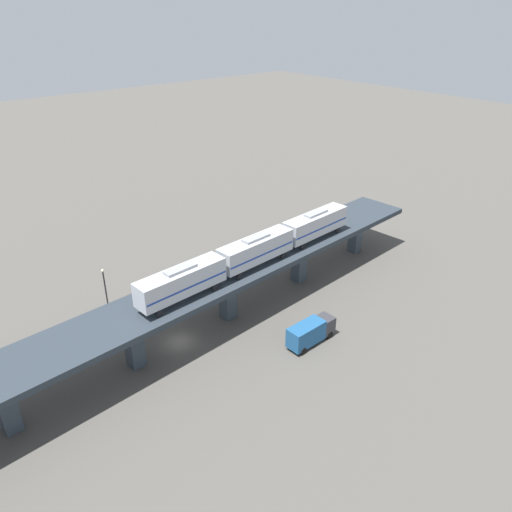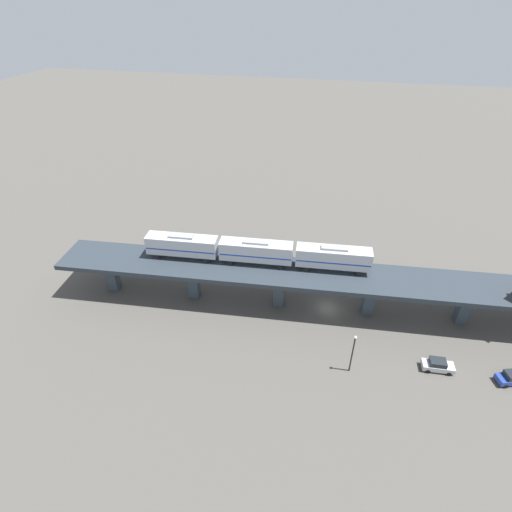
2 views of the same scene
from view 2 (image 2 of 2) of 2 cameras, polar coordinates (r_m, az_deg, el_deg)
name	(u,v)px [view 2 (image 2 of 2)]	position (r m, az deg, el deg)	size (l,w,h in m)	color
ground_plane	(328,308)	(70.22, 10.19, -7.38)	(400.00, 400.00, 0.00)	#4C4944
elevated_viaduct	(330,280)	(66.28, 10.59, -3.34)	(15.31, 92.37, 7.24)	#283039
subway_train	(256,251)	(65.67, 0.00, 0.75)	(5.62, 37.31, 4.45)	#ADB2BA
street_car_silver	(438,365)	(64.74, 24.54, -14.00)	(2.15, 4.50, 1.89)	#B7BABF
delivery_truck	(266,255)	(78.87, 1.42, 0.10)	(2.56, 7.26, 3.20)	#333338
street_lamp	(353,351)	(58.32, 13.66, -13.03)	(0.44, 0.44, 6.94)	black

